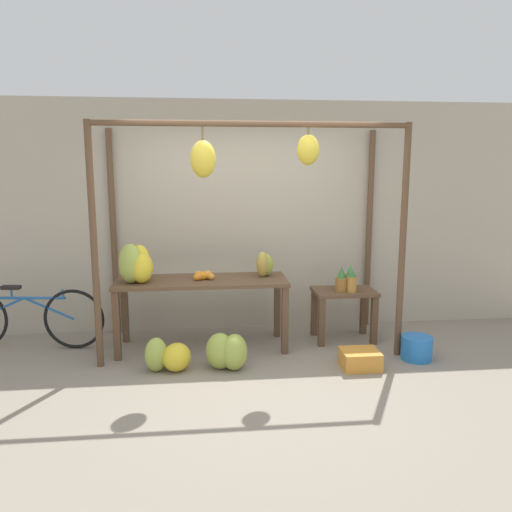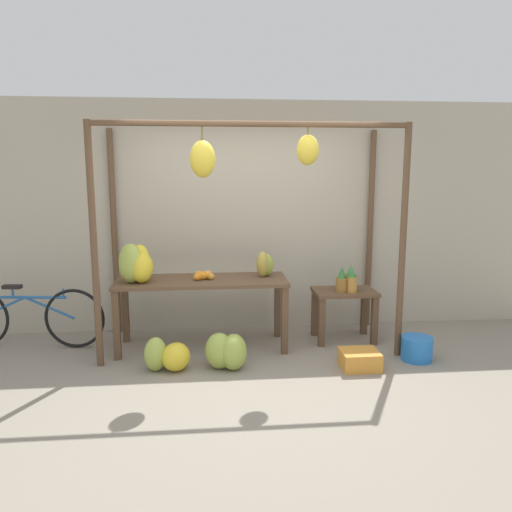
{
  "view_description": "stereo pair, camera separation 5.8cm",
  "coord_description": "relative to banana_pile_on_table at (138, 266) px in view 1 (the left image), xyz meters",
  "views": [
    {
      "loc": [
        -0.5,
        -4.5,
        1.99
      ],
      "look_at": [
        0.07,
        0.9,
        1.04
      ],
      "focal_mm": 35.0,
      "sensor_mm": 36.0,
      "label": 1
    },
    {
      "loc": [
        -0.44,
        -4.5,
        1.99
      ],
      "look_at": [
        0.07,
        0.9,
        1.04
      ],
      "focal_mm": 35.0,
      "sensor_mm": 36.0,
      "label": 2
    }
  ],
  "objects": [
    {
      "name": "parked_bicycle",
      "position": [
        -1.29,
        0.25,
        -0.61
      ],
      "size": [
        1.75,
        0.23,
        0.72
      ],
      "color": "black",
      "rests_on": "ground_plane"
    },
    {
      "name": "blue_bucket",
      "position": [
        2.92,
        -0.52,
        -0.84
      ],
      "size": [
        0.32,
        0.32,
        0.25
      ],
      "color": "blue",
      "rests_on": "ground_plane"
    },
    {
      "name": "display_table_side",
      "position": [
        2.31,
        0.17,
        -0.52
      ],
      "size": [
        0.71,
        0.48,
        0.6
      ],
      "color": "brown",
      "rests_on": "ground_plane"
    },
    {
      "name": "papaya_pile",
      "position": [
        1.37,
        0.15,
        -0.05
      ],
      "size": [
        0.23,
        0.23,
        0.29
      ],
      "color": "#B2993D",
      "rests_on": "display_table_main"
    },
    {
      "name": "fruit_crate_white",
      "position": [
        2.25,
        -0.69,
        -0.88
      ],
      "size": [
        0.38,
        0.32,
        0.18
      ],
      "color": "orange",
      "rests_on": "ground_plane"
    },
    {
      "name": "banana_pile_ground_left",
      "position": [
        0.33,
        -0.57,
        -0.81
      ],
      "size": [
        0.55,
        0.38,
        0.35
      ],
      "color": "yellow",
      "rests_on": "ground_plane"
    },
    {
      "name": "orange_pile",
      "position": [
        0.69,
        0.06,
        -0.14
      ],
      "size": [
        0.23,
        0.19,
        0.1
      ],
      "color": "orange",
      "rests_on": "display_table_main"
    },
    {
      "name": "display_table_main",
      "position": [
        0.67,
        0.07,
        -0.29
      ],
      "size": [
        1.88,
        0.67,
        0.79
      ],
      "color": "brown",
      "rests_on": "ground_plane"
    },
    {
      "name": "shop_wall_back",
      "position": [
        1.2,
        0.8,
        0.43
      ],
      "size": [
        8.0,
        0.08,
        2.8
      ],
      "color": "#B2A893",
      "rests_on": "ground_plane"
    },
    {
      "name": "stall_awning",
      "position": [
        1.17,
        -0.08,
        0.72
      ],
      "size": [
        3.21,
        1.22,
        2.45
      ],
      "color": "brown",
      "rests_on": "ground_plane"
    },
    {
      "name": "banana_pile_on_table",
      "position": [
        0.0,
        0.0,
        0.0
      ],
      "size": [
        0.43,
        0.43,
        0.42
      ],
      "color": "yellow",
      "rests_on": "display_table_main"
    },
    {
      "name": "banana_pile_ground_right",
      "position": [
        0.91,
        -0.58,
        -0.78
      ],
      "size": [
        0.52,
        0.42,
        0.37
      ],
      "color": "#9EB247",
      "rests_on": "ground_plane"
    },
    {
      "name": "ground_plane",
      "position": [
        1.2,
        -0.83,
        -0.97
      ],
      "size": [
        20.0,
        20.0,
        0.0
      ],
      "primitive_type": "plane",
      "color": "gray"
    },
    {
      "name": "pineapple_cluster",
      "position": [
        2.32,
        0.13,
        -0.25
      ],
      "size": [
        0.26,
        0.27,
        0.31
      ],
      "color": "olive",
      "rests_on": "display_table_side"
    }
  ]
}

